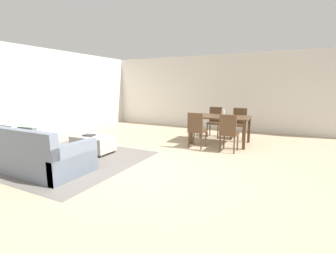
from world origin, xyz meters
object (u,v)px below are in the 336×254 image
(dining_chair_far_right, at_px, (239,122))
(dining_table, at_px, (221,120))
(vase_centerpiece, at_px, (223,113))
(book_on_ottoman, at_px, (89,135))
(couch, at_px, (33,155))
(dining_chair_far_left, at_px, (215,120))
(ottoman_table, at_px, (93,143))
(dining_chair_near_left, at_px, (196,128))
(dining_chair_near_right, at_px, (229,131))

(dining_chair_far_right, bearing_deg, dining_table, -112.65)
(vase_centerpiece, distance_m, book_on_ottoman, 3.56)
(couch, xyz_separation_m, dining_chair_far_left, (2.26, 4.59, 0.23))
(dining_table, height_order, dining_chair_far_right, dining_chair_far_right)
(ottoman_table, bearing_deg, dining_chair_far_right, 48.39)
(dining_chair_far_left, height_order, dining_chair_far_right, same)
(couch, distance_m, dining_chair_far_left, 5.12)
(dining_chair_near_left, relative_size, dining_chair_far_left, 1.00)
(dining_chair_far_left, distance_m, dining_chair_far_right, 0.76)
(dining_chair_near_right, bearing_deg, dining_chair_near_left, 179.78)
(dining_chair_near_left, distance_m, dining_chair_far_left, 1.70)
(dining_chair_near_left, bearing_deg, dining_chair_near_right, -0.22)
(dining_chair_near_right, bearing_deg, couch, -136.74)
(dining_chair_far_left, relative_size, dining_chair_far_right, 1.00)
(dining_table, xyz_separation_m, dining_chair_near_left, (-0.41, -0.83, -0.15))
(ottoman_table, height_order, dining_chair_near_right, dining_chair_near_right)
(vase_centerpiece, bearing_deg, dining_table, -163.20)
(dining_table, distance_m, vase_centerpiece, 0.19)
(dining_chair_near_right, bearing_deg, ottoman_table, -152.39)
(dining_table, bearing_deg, dining_chair_near_left, -116.33)
(dining_chair_near_right, distance_m, book_on_ottoman, 3.33)
(couch, height_order, vase_centerpiece, vase_centerpiece)
(couch, height_order, dining_chair_far_right, dining_chair_far_right)
(dining_chair_far_left, distance_m, vase_centerpiece, 1.02)
(couch, xyz_separation_m, ottoman_table, (0.19, 1.38, -0.05))
(book_on_ottoman, bearing_deg, dining_table, 42.67)
(dining_chair_near_left, bearing_deg, dining_chair_far_left, 89.85)
(couch, distance_m, vase_centerpiece, 4.65)
(ottoman_table, height_order, dining_chair_near_left, dining_chair_near_left)
(ottoman_table, relative_size, vase_centerpiece, 5.30)
(couch, height_order, dining_chair_near_left, dining_chair_near_left)
(book_on_ottoman, bearing_deg, dining_chair_near_right, 27.26)
(couch, distance_m, dining_chair_far_right, 5.47)
(dining_table, bearing_deg, book_on_ottoman, -137.33)
(dining_chair_near_left, xyz_separation_m, dining_chair_far_left, (0.00, 1.70, 0.00))
(dining_chair_near_left, height_order, dining_chair_far_right, same)
(couch, relative_size, dining_chair_near_right, 2.41)
(dining_chair_near_left, distance_m, dining_chair_near_right, 0.81)
(dining_chair_near_left, bearing_deg, ottoman_table, -143.83)
(dining_table, height_order, vase_centerpiece, vase_centerpiece)
(couch, height_order, dining_table, couch)
(couch, distance_m, dining_table, 4.59)
(dining_chair_near_right, relative_size, dining_chair_far_right, 1.00)
(ottoman_table, distance_m, dining_chair_near_left, 2.57)
(dining_table, distance_m, dining_chair_far_left, 0.97)
(dining_table, height_order, dining_chair_near_right, dining_chair_near_right)
(dining_chair_far_right, bearing_deg, ottoman_table, -131.61)
(dining_chair_far_right, xyz_separation_m, vase_centerpiece, (-0.30, -0.82, 0.33))
(ottoman_table, height_order, dining_chair_far_left, dining_chair_far_left)
(couch, height_order, book_on_ottoman, couch)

